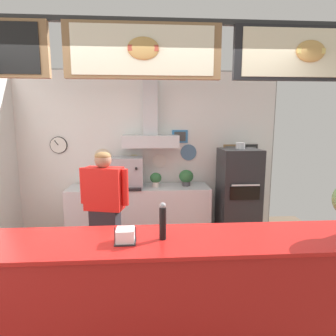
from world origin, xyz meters
TOP-DOWN VIEW (x-y plane):
  - ground_plane at (0.00, 0.00)m, footprint 6.12×6.12m
  - back_wall_assembly at (0.01, 2.39)m, footprint 4.50×2.82m
  - service_counter at (0.00, -0.35)m, footprint 3.71×0.62m
  - back_prep_counter at (-0.14, 2.15)m, footprint 2.31×0.59m
  - pizza_oven at (1.47, 1.94)m, footprint 0.61×0.65m
  - shop_worker at (-0.51, 0.91)m, footprint 0.59×0.32m
  - espresso_machine at (-0.32, 2.13)m, footprint 0.50×0.49m
  - potted_basil at (0.14, 2.12)m, footprint 0.19×0.19m
  - potted_rosemary at (-0.97, 2.16)m, footprint 0.16×0.16m
  - potted_oregano at (0.65, 2.18)m, footprint 0.24×0.24m
  - pepper_grinder at (0.13, -0.35)m, footprint 0.05×0.05m
  - napkin_holder at (-0.15, -0.39)m, footprint 0.16×0.16m

SIDE VIEW (x-z plane):
  - ground_plane at x=0.00m, z-range 0.00..0.00m
  - back_prep_counter at x=-0.14m, z-range -0.01..0.88m
  - service_counter at x=0.00m, z-range 0.00..1.06m
  - pizza_oven at x=1.47m, z-range -0.05..1.58m
  - shop_worker at x=-0.51m, z-range 0.06..1.66m
  - potted_rosemary at x=-0.97m, z-range 0.90..1.10m
  - potted_basil at x=0.14m, z-range 0.91..1.14m
  - potted_oregano at x=0.65m, z-range 0.90..1.17m
  - napkin_holder at x=-0.15m, z-range 1.04..1.16m
  - espresso_machine at x=-0.32m, z-range 0.89..1.38m
  - pepper_grinder at x=0.13m, z-range 1.05..1.34m
  - back_wall_assembly at x=0.01m, z-range 0.09..2.90m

